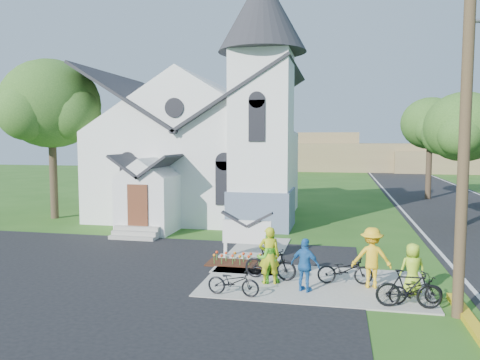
% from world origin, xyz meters
% --- Properties ---
extents(ground, '(120.00, 120.00, 0.00)m').
position_xyz_m(ground, '(0.00, 0.00, 0.00)').
color(ground, '#295819').
rests_on(ground, ground).
extents(parking_lot, '(20.00, 16.00, 0.02)m').
position_xyz_m(parking_lot, '(-7.00, -2.00, 0.01)').
color(parking_lot, black).
rests_on(parking_lot, ground).
extents(road, '(8.00, 90.00, 0.02)m').
position_xyz_m(road, '(10.00, 15.00, 0.01)').
color(road, black).
rests_on(road, ground).
extents(sidewalk, '(7.00, 4.00, 0.05)m').
position_xyz_m(sidewalk, '(1.50, 0.50, 0.03)').
color(sidewalk, gray).
rests_on(sidewalk, ground).
extents(church, '(12.35, 12.00, 13.00)m').
position_xyz_m(church, '(-5.48, 12.48, 5.25)').
color(church, white).
rests_on(church, ground).
extents(church_sign, '(2.20, 0.40, 1.70)m').
position_xyz_m(church_sign, '(-1.20, 3.20, 1.03)').
color(church_sign, gray).
rests_on(church_sign, ground).
extents(flower_bed, '(2.60, 1.10, 0.07)m').
position_xyz_m(flower_bed, '(-1.20, 2.30, 0.04)').
color(flower_bed, '#371B0F').
rests_on(flower_bed, ground).
extents(utility_pole, '(3.45, 0.28, 10.00)m').
position_xyz_m(utility_pole, '(5.36, -1.50, 5.40)').
color(utility_pole, '#4B3825').
rests_on(utility_pole, ground).
extents(tree_lot_corner, '(5.60, 5.60, 9.15)m').
position_xyz_m(tree_lot_corner, '(-14.00, 10.00, 6.60)').
color(tree_lot_corner, '#3C2A20').
rests_on(tree_lot_corner, ground).
extents(tree_road_near, '(4.00, 4.00, 7.05)m').
position_xyz_m(tree_road_near, '(8.50, 12.00, 5.21)').
color(tree_road_near, '#3C2A20').
rests_on(tree_road_near, ground).
extents(tree_road_mid, '(4.40, 4.40, 7.80)m').
position_xyz_m(tree_road_mid, '(9.00, 24.00, 5.78)').
color(tree_road_mid, '#3C2A20').
rests_on(tree_road_mid, ground).
extents(distant_hills, '(61.00, 10.00, 5.60)m').
position_xyz_m(distant_hills, '(3.36, 56.33, 2.17)').
color(distant_hills, olive).
rests_on(distant_hills, ground).
extents(cyclist_0, '(0.75, 0.58, 1.82)m').
position_xyz_m(cyclist_0, '(0.12, 0.13, 0.96)').
color(cyclist_0, '#B2BB16').
rests_on(cyclist_0, sidewalk).
extents(bike_0, '(1.60, 0.67, 0.82)m').
position_xyz_m(bike_0, '(-0.73, -1.20, 0.46)').
color(bike_0, black).
rests_on(bike_0, sidewalk).
extents(cyclist_1, '(0.93, 0.83, 1.57)m').
position_xyz_m(cyclist_1, '(0.08, 0.25, 0.84)').
color(cyclist_1, '#51B722').
rests_on(cyclist_1, sidewalk).
extents(bike_1, '(1.79, 0.74, 1.04)m').
position_xyz_m(bike_1, '(0.09, 0.60, 0.57)').
color(bike_1, black).
rests_on(bike_1, sidewalk).
extents(cyclist_2, '(1.02, 0.73, 1.61)m').
position_xyz_m(cyclist_2, '(1.29, -0.39, 0.85)').
color(cyclist_2, '#246AB6').
rests_on(cyclist_2, sidewalk).
extents(bike_2, '(1.79, 0.80, 0.91)m').
position_xyz_m(bike_2, '(2.47, 0.60, 0.50)').
color(bike_2, black).
rests_on(bike_2, sidewalk).
extents(cyclist_3, '(1.23, 0.73, 1.87)m').
position_xyz_m(cyclist_3, '(3.26, 0.43, 0.98)').
color(cyclist_3, yellow).
rests_on(cyclist_3, sidewalk).
extents(bike_3, '(1.77, 0.57, 1.05)m').
position_xyz_m(bike_3, '(4.13, -1.20, 0.57)').
color(bike_3, black).
rests_on(bike_3, sidewalk).
extents(cyclist_4, '(0.84, 0.65, 1.53)m').
position_xyz_m(cyclist_4, '(4.39, -0.02, 0.81)').
color(cyclist_4, '#ABDA28').
rests_on(cyclist_4, sidewalk).
extents(bike_4, '(1.63, 0.93, 0.81)m').
position_xyz_m(bike_4, '(4.37, -0.84, 0.45)').
color(bike_4, black).
rests_on(bike_4, sidewalk).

